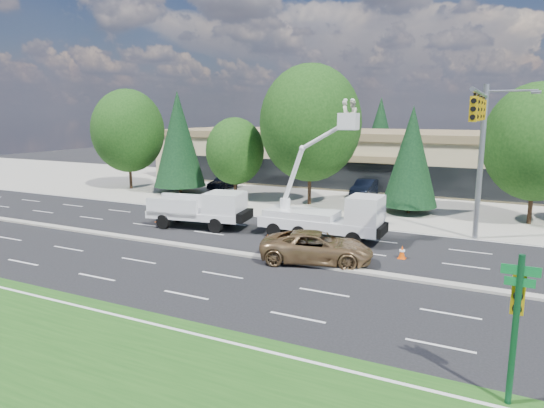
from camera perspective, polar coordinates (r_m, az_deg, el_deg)
The scene contains 25 objects.
ground at distance 25.41m, azimuth -2.02°, elevation -6.25°, with size 140.00×140.00×0.00m, color black.
concrete_apron at distance 43.60m, azimuth 10.52°, elevation 0.74°, with size 140.00×22.00×0.01m, color gray.
grass_verge at distance 16.08m, azimuth -25.74°, elevation -17.83°, with size 140.00×10.00×0.01m, color #1B4714.
road_median at distance 25.39m, azimuth -2.02°, elevation -6.12°, with size 120.00×0.55×0.12m, color gray.
strip_mall at distance 52.84m, azimuth 13.61°, elevation 5.43°, with size 50.40×15.40×5.50m.
tree_front_a at distance 49.53m, azimuth -16.57°, elevation 8.25°, with size 6.98×6.98×9.68m.
tree_front_b at distance 45.70m, azimuth -10.94°, elevation 7.51°, with size 4.75×4.75×9.36m.
tree_front_c at distance 42.42m, azimuth -4.38°, elevation 6.21°, with size 5.07×5.07×7.03m.
tree_front_d at distance 39.20m, azimuth 4.54°, elevation 9.46°, with size 8.10×8.10×11.24m.
tree_front_e at distance 37.11m, azimuth 16.08°, elevation 5.41°, with size 4.02×4.02×7.93m.
tree_front_f at distance 36.47m, azimuth 28.70°, elevation 6.41°, with size 6.78×6.78×9.41m.
tree_back_a at distance 69.96m, azimuth 1.29°, elevation 9.29°, with size 5.38×5.38×10.61m.
tree_back_b at distance 65.31m, azimuth 12.62°, elevation 8.35°, with size 4.76×4.76×9.38m.
tree_back_c at distance 63.47m, azimuth 25.06°, elevation 7.23°, with size 4.41×4.41×8.70m.
signal_mast at distance 28.50m, azimuth 23.37°, elevation 7.12°, with size 2.76×10.16×9.00m.
street_sign_pole at distance 13.91m, azimuth 26.81°, elevation -11.39°, with size 0.90×0.44×4.00m.
utility_pickup at distance 31.80m, azimuth -8.08°, elevation -1.04°, with size 6.56×3.27×2.41m.
bucket_truck at distance 28.59m, azimuth 6.79°, elevation -0.86°, with size 7.27×2.39×8.18m.
traffic_cone_a at distance 34.16m, azimuth -13.23°, elevation -1.53°, with size 0.40×0.40×0.70m.
traffic_cone_b at distance 29.44m, azimuth -0.25°, elevation -3.18°, with size 0.40×0.40×0.70m.
traffic_cone_c at distance 27.69m, azimuth 4.68°, elevation -4.12°, with size 0.40×0.40×0.70m.
traffic_cone_d at distance 25.92m, azimuth 15.05°, elevation -5.49°, with size 0.40×0.40×0.70m.
minivan at distance 24.44m, azimuth 5.27°, elevation -5.08°, with size 2.58×5.59×1.55m, color olive.
parked_car_west at distance 48.33m, azimuth -5.76°, elevation 2.67°, with size 1.66×4.12×1.40m, color black.
parked_car_east at distance 44.43m, azimuth 10.91°, elevation 1.89°, with size 1.60×4.58×1.51m, color black.
Camera 1 is at (11.55, -21.39, 7.40)m, focal length 32.00 mm.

